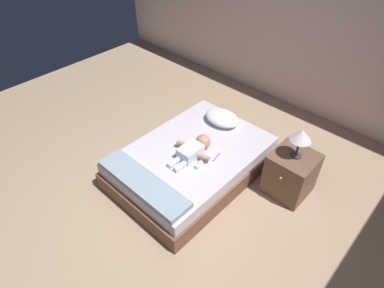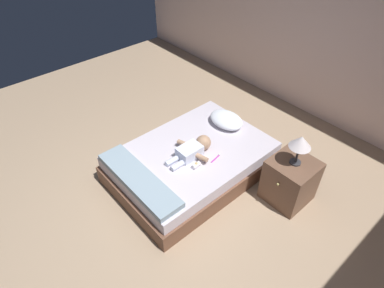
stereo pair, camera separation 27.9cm
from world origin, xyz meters
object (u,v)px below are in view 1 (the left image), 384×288
(pillow, at_px, (222,118))
(toothbrush, at_px, (217,156))
(lamp, at_px, (301,136))
(baby_bottle, at_px, (198,165))
(nightstand, at_px, (291,174))
(bed, at_px, (192,162))
(baby, at_px, (194,149))

(pillow, distance_m, toothbrush, 0.69)
(pillow, height_order, lamp, lamp)
(baby_bottle, bearing_deg, nightstand, 42.59)
(nightstand, bearing_deg, bed, -150.98)
(baby, bearing_deg, baby_bottle, -34.69)
(pillow, height_order, baby_bottle, pillow)
(baby, relative_size, lamp, 1.70)
(lamp, height_order, baby_bottle, lamp)
(baby, relative_size, toothbrush, 3.60)
(baby, bearing_deg, toothbrush, 31.70)
(nightstand, bearing_deg, lamp, 90.00)
(nightstand, height_order, lamp, lamp)
(baby_bottle, bearing_deg, toothbrush, 79.11)
(pillow, bearing_deg, baby_bottle, -68.09)
(baby, bearing_deg, nightstand, 31.77)
(lamp, bearing_deg, nightstand, -90.00)
(nightstand, bearing_deg, toothbrush, -148.21)
(nightstand, relative_size, lamp, 1.53)
(baby, distance_m, lamp, 1.19)
(baby, xyz_separation_m, lamp, (0.96, 0.60, 0.38))
(toothbrush, height_order, baby_bottle, baby_bottle)
(bed, distance_m, pillow, 0.74)
(bed, height_order, baby, baby)
(baby_bottle, bearing_deg, bed, 147.75)
(baby, xyz_separation_m, nightstand, (0.96, 0.60, -0.18))
(toothbrush, bearing_deg, baby, -148.30)
(lamp, distance_m, baby_bottle, 1.14)
(pillow, bearing_deg, nightstand, -5.69)
(bed, bearing_deg, toothbrush, 21.37)
(baby_bottle, bearing_deg, lamp, 42.59)
(nightstand, distance_m, baby_bottle, 1.07)
(bed, xyz_separation_m, baby, (0.06, -0.03, 0.27))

